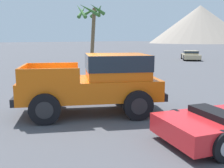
# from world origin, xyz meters

# --- Properties ---
(ground_plane) EXTENTS (320.00, 320.00, 0.00)m
(ground_plane) POSITION_xyz_m (0.00, 0.00, 0.00)
(ground_plane) COLOR #4C4C51
(orange_pickup_truck) EXTENTS (4.24, 5.22, 2.04)m
(orange_pickup_truck) POSITION_xyz_m (0.61, 0.63, 1.15)
(orange_pickup_truck) COLOR orange
(orange_pickup_truck) RESTS_ON ground_plane
(parked_car_tan) EXTENTS (4.28, 4.60, 1.10)m
(parked_car_tan) POSITION_xyz_m (-10.22, 23.03, 0.57)
(parked_car_tan) COLOR tan
(parked_car_tan) RESTS_ON ground_plane
(palm_tree_short) EXTENTS (2.93, 2.88, 5.97)m
(palm_tree_short) POSITION_xyz_m (-13.78, 10.87, 4.52)
(palm_tree_short) COLOR brown
(palm_tree_short) RESTS_ON ground_plane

